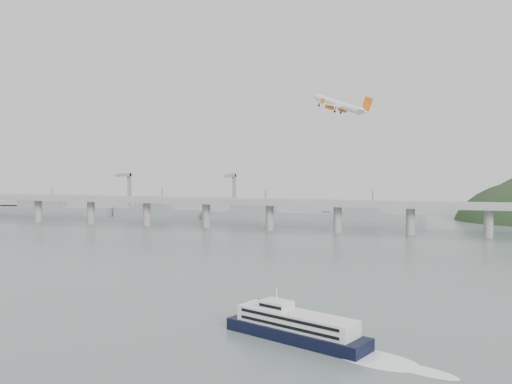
% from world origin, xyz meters
% --- Properties ---
extents(ground, '(900.00, 900.00, 0.00)m').
position_xyz_m(ground, '(0.00, 0.00, 0.00)').
color(ground, slate).
rests_on(ground, ground).
extents(bridge, '(800.00, 22.00, 23.90)m').
position_xyz_m(bridge, '(-1.15, 200.00, 17.65)').
color(bridge, gray).
rests_on(bridge, ground).
extents(distant_fleet, '(453.00, 60.90, 40.00)m').
position_xyz_m(distant_fleet, '(-155.36, 265.08, 6.22)').
color(distant_fleet, gray).
rests_on(distant_fleet, ground).
extents(ferry, '(66.76, 33.98, 13.34)m').
position_xyz_m(ferry, '(38.13, -39.83, 3.62)').
color(ferry, black).
rests_on(ferry, ground).
extents(airliner, '(32.56, 31.20, 14.36)m').
position_xyz_m(airliner, '(35.40, 79.89, 77.66)').
color(airliner, white).
rests_on(airliner, ground).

